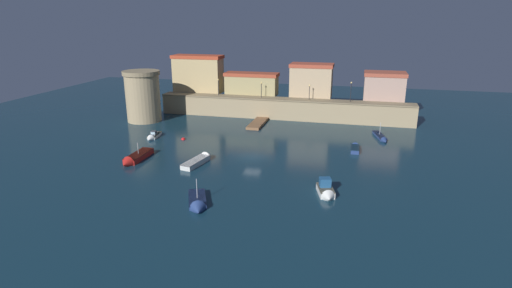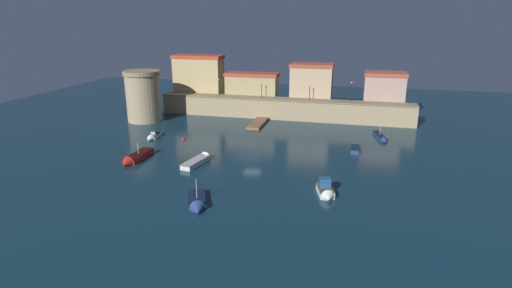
{
  "view_description": "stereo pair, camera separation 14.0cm",
  "coord_description": "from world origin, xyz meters",
  "px_view_note": "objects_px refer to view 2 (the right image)",
  "views": [
    {
      "loc": [
        14.66,
        -56.05,
        20.18
      ],
      "look_at": [
        0.0,
        2.39,
        1.28
      ],
      "focal_mm": 28.7,
      "sensor_mm": 36.0,
      "label": 1
    },
    {
      "loc": [
        14.79,
        -56.02,
        20.18
      ],
      "look_at": [
        0.0,
        2.39,
        1.28
      ],
      "focal_mm": 28.7,
      "sensor_mm": 36.0,
      "label": 2
    }
  ],
  "objects_px": {
    "moored_boat_4": "(355,148)",
    "moored_boat_0": "(381,137)",
    "quay_lamp_0": "(219,84)",
    "moored_boat_2": "(197,204)",
    "moored_boat_5": "(200,160)",
    "fortress_tower": "(143,96)",
    "quay_lamp_1": "(262,87)",
    "moored_boat_3": "(153,136)",
    "quay_lamp_2": "(310,90)",
    "quay_lamp_3": "(351,89)",
    "mooring_buoy_0": "(183,139)",
    "moored_boat_1": "(135,158)",
    "moored_boat_6": "(326,191)"
  },
  "relations": [
    {
      "from": "fortress_tower",
      "to": "quay_lamp_0",
      "type": "height_order",
      "value": "fortress_tower"
    },
    {
      "from": "fortress_tower",
      "to": "moored_boat_2",
      "type": "xyz_separation_m",
      "value": [
        24.92,
        -33.79,
        -4.77
      ]
    },
    {
      "from": "quay_lamp_0",
      "to": "moored_boat_5",
      "type": "distance_m",
      "value": 30.43
    },
    {
      "from": "quay_lamp_2",
      "to": "moored_boat_5",
      "type": "distance_m",
      "value": 31.92
    },
    {
      "from": "fortress_tower",
      "to": "moored_boat_6",
      "type": "height_order",
      "value": "fortress_tower"
    },
    {
      "from": "quay_lamp_3",
      "to": "moored_boat_1",
      "type": "xyz_separation_m",
      "value": [
        -29.45,
        -30.65,
        -6.3
      ]
    },
    {
      "from": "quay_lamp_0",
      "to": "moored_boat_5",
      "type": "relative_size",
      "value": 0.5
    },
    {
      "from": "moored_boat_0",
      "to": "moored_boat_3",
      "type": "bearing_deg",
      "value": -89.75
    },
    {
      "from": "quay_lamp_0",
      "to": "moored_boat_2",
      "type": "xyz_separation_m",
      "value": [
        12.03,
        -42.31,
        -6.2
      ]
    },
    {
      "from": "moored_boat_2",
      "to": "fortress_tower",
      "type": "bearing_deg",
      "value": -167.42
    },
    {
      "from": "mooring_buoy_0",
      "to": "fortress_tower",
      "type": "bearing_deg",
      "value": 141.15
    },
    {
      "from": "quay_lamp_1",
      "to": "moored_boat_5",
      "type": "xyz_separation_m",
      "value": [
        -2.23,
        -28.98,
        -5.89
      ]
    },
    {
      "from": "moored_boat_1",
      "to": "moored_boat_5",
      "type": "bearing_deg",
      "value": 100.36
    },
    {
      "from": "quay_lamp_0",
      "to": "moored_boat_2",
      "type": "relative_size",
      "value": 0.57
    },
    {
      "from": "moored_boat_0",
      "to": "quay_lamp_3",
      "type": "bearing_deg",
      "value": -163.72
    },
    {
      "from": "moored_boat_0",
      "to": "moored_boat_2",
      "type": "bearing_deg",
      "value": -46.23
    },
    {
      "from": "moored_boat_2",
      "to": "moored_boat_5",
      "type": "relative_size",
      "value": 0.88
    },
    {
      "from": "fortress_tower",
      "to": "moored_boat_0",
      "type": "bearing_deg",
      "value": -2.17
    },
    {
      "from": "mooring_buoy_0",
      "to": "moored_boat_1",
      "type": "bearing_deg",
      "value": -101.51
    },
    {
      "from": "quay_lamp_0",
      "to": "moored_boat_6",
      "type": "bearing_deg",
      "value": -54.56
    },
    {
      "from": "fortress_tower",
      "to": "quay_lamp_1",
      "type": "height_order",
      "value": "fortress_tower"
    },
    {
      "from": "moored_boat_6",
      "to": "mooring_buoy_0",
      "type": "height_order",
      "value": "moored_boat_6"
    },
    {
      "from": "quay_lamp_0",
      "to": "moored_boat_2",
      "type": "distance_m",
      "value": 44.42
    },
    {
      "from": "moored_boat_5",
      "to": "moored_boat_1",
      "type": "bearing_deg",
      "value": 110.76
    },
    {
      "from": "fortress_tower",
      "to": "quay_lamp_2",
      "type": "xyz_separation_m",
      "value": [
        31.93,
        8.52,
        1.16
      ]
    },
    {
      "from": "fortress_tower",
      "to": "quay_lamp_2",
      "type": "relative_size",
      "value": 3.34
    },
    {
      "from": "moored_boat_3",
      "to": "mooring_buoy_0",
      "type": "distance_m",
      "value": 5.43
    },
    {
      "from": "moored_boat_4",
      "to": "mooring_buoy_0",
      "type": "relative_size",
      "value": 6.22
    },
    {
      "from": "quay_lamp_3",
      "to": "moored_boat_5",
      "type": "height_order",
      "value": "quay_lamp_3"
    },
    {
      "from": "quay_lamp_2",
      "to": "mooring_buoy_0",
      "type": "distance_m",
      "value": 27.54
    },
    {
      "from": "moored_boat_3",
      "to": "moored_boat_5",
      "type": "distance_m",
      "value": 15.64
    },
    {
      "from": "moored_boat_0",
      "to": "moored_boat_4",
      "type": "height_order",
      "value": "moored_boat_0"
    },
    {
      "from": "quay_lamp_2",
      "to": "quay_lamp_1",
      "type": "bearing_deg",
      "value": 180.0
    },
    {
      "from": "moored_boat_0",
      "to": "quay_lamp_0",
      "type": "bearing_deg",
      "value": -120.54
    },
    {
      "from": "moored_boat_4",
      "to": "quay_lamp_2",
      "type": "bearing_deg",
      "value": 27.85
    },
    {
      "from": "fortress_tower",
      "to": "moored_boat_5",
      "type": "relative_size",
      "value": 1.44
    },
    {
      "from": "quay_lamp_3",
      "to": "mooring_buoy_0",
      "type": "bearing_deg",
      "value": -145.05
    },
    {
      "from": "quay_lamp_1",
      "to": "mooring_buoy_0",
      "type": "xyz_separation_m",
      "value": [
        -9.22,
        -18.91,
        -6.29
      ]
    },
    {
      "from": "moored_boat_4",
      "to": "moored_boat_0",
      "type": "bearing_deg",
      "value": -30.89
    },
    {
      "from": "quay_lamp_3",
      "to": "moored_boat_0",
      "type": "bearing_deg",
      "value": -60.51
    },
    {
      "from": "moored_boat_4",
      "to": "moored_boat_2",
      "type": "bearing_deg",
      "value": 145.54
    },
    {
      "from": "mooring_buoy_0",
      "to": "quay_lamp_1",
      "type": "bearing_deg",
      "value": 64.01
    },
    {
      "from": "quay_lamp_2",
      "to": "mooring_buoy_0",
      "type": "xyz_separation_m",
      "value": [
        -19.03,
        -18.91,
        -6.22
      ]
    },
    {
      "from": "moored_boat_4",
      "to": "mooring_buoy_0",
      "type": "xyz_separation_m",
      "value": [
        -28.58,
        -1.32,
        -0.36
      ]
    },
    {
      "from": "moored_boat_3",
      "to": "mooring_buoy_0",
      "type": "xyz_separation_m",
      "value": [
        5.39,
        0.5,
        -0.33
      ]
    },
    {
      "from": "quay_lamp_0",
      "to": "quay_lamp_2",
      "type": "height_order",
      "value": "quay_lamp_0"
    },
    {
      "from": "fortress_tower",
      "to": "moored_boat_1",
      "type": "distance_m",
      "value": 24.93
    },
    {
      "from": "moored_boat_4",
      "to": "quay_lamp_3",
      "type": "bearing_deg",
      "value": 4.3
    },
    {
      "from": "moored_boat_4",
      "to": "moored_boat_5",
      "type": "bearing_deg",
      "value": 117.15
    },
    {
      "from": "quay_lamp_3",
      "to": "moored_boat_2",
      "type": "xyz_separation_m",
      "value": [
        -15.03,
        -42.31,
        -6.43
      ]
    }
  ]
}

